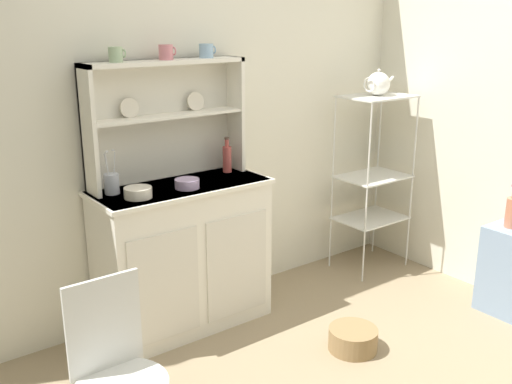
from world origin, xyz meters
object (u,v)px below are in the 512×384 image
at_px(jam_bottle, 227,158).
at_px(porcelain_teapot, 378,84).
at_px(wire_chair, 115,363).
at_px(floor_basket, 353,339).
at_px(hutch_cabinet, 183,255).
at_px(bowl_mixing_large, 138,193).
at_px(bakers_rack, 374,163).
at_px(hutch_shelf_unit, 164,111).
at_px(cup_sage_0, 116,54).
at_px(utensil_jar, 112,183).

xyz_separation_m(jam_bottle, porcelain_teapot, (1.16, -0.15, 0.39)).
distance_m(wire_chair, floor_basket, 1.51).
distance_m(hutch_cabinet, porcelain_teapot, 1.79).
xyz_separation_m(floor_basket, porcelain_teapot, (0.93, 0.75, 1.29)).
distance_m(wire_chair, bowl_mixing_large, 1.06).
xyz_separation_m(bakers_rack, floor_basket, (-0.93, -0.75, -0.73)).
height_order(hutch_shelf_unit, bakers_rack, hutch_shelf_unit).
distance_m(bowl_mixing_large, jam_bottle, 0.70).
relative_size(cup_sage_0, utensil_jar, 0.36).
bearing_deg(porcelain_teapot, utensil_jar, 175.82).
bearing_deg(floor_basket, bowl_mixing_large, 140.86).
bearing_deg(cup_sage_0, utensil_jar, -154.53).
bearing_deg(cup_sage_0, hutch_shelf_unit, 8.21).
bearing_deg(cup_sage_0, bakers_rack, -5.77).
relative_size(floor_basket, cup_sage_0, 3.16).
bearing_deg(porcelain_teapot, hutch_shelf_unit, 171.66).
bearing_deg(hutch_shelf_unit, utensil_jar, -167.24).
xyz_separation_m(hutch_shelf_unit, bowl_mixing_large, (-0.30, -0.24, -0.37)).
height_order(hutch_cabinet, floor_basket, hutch_cabinet).
xyz_separation_m(bakers_rack, porcelain_teapot, (-0.00, 0.00, 0.57)).
distance_m(hutch_cabinet, hutch_shelf_unit, 0.85).
bearing_deg(wire_chair, hutch_shelf_unit, 76.20).
height_order(hutch_shelf_unit, wire_chair, hutch_shelf_unit).
bearing_deg(bakers_rack, hutch_shelf_unit, 171.66).
bearing_deg(cup_sage_0, floor_basket, -46.26).
bearing_deg(utensil_jar, hutch_cabinet, -11.58).
relative_size(floor_basket, porcelain_teapot, 1.09).
bearing_deg(utensil_jar, porcelain_teapot, -4.18).
distance_m(wire_chair, cup_sage_0, 1.60).
bearing_deg(bakers_rack, porcelain_teapot, 180.00).
xyz_separation_m(hutch_cabinet, porcelain_teapot, (1.54, -0.06, 0.90)).
distance_m(bakers_rack, porcelain_teapot, 0.57).
relative_size(wire_chair, porcelain_teapot, 3.37).
xyz_separation_m(cup_sage_0, bowl_mixing_large, (-0.01, -0.20, -0.70)).
bearing_deg(floor_basket, hutch_cabinet, 126.86).
distance_m(bowl_mixing_large, porcelain_teapot, 1.89).
bearing_deg(bakers_rack, utensil_jar, 175.83).
height_order(hutch_cabinet, cup_sage_0, cup_sage_0).
xyz_separation_m(hutch_cabinet, cup_sage_0, (-0.29, 0.12, 1.16)).
bearing_deg(bakers_rack, hutch_cabinet, 177.68).
height_order(wire_chair, floor_basket, wire_chair).
distance_m(hutch_cabinet, floor_basket, 1.09).
bearing_deg(jam_bottle, utensil_jar, -179.34).
bearing_deg(bowl_mixing_large, hutch_cabinet, 13.78).
bearing_deg(wire_chair, bakers_rack, 43.55).
relative_size(floor_basket, utensil_jar, 1.13).
height_order(utensil_jar, porcelain_teapot, porcelain_teapot).
relative_size(wire_chair, utensil_jar, 3.49).
bearing_deg(hutch_cabinet, porcelain_teapot, -2.32).
xyz_separation_m(hutch_shelf_unit, utensil_jar, (-0.38, -0.09, -0.34)).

